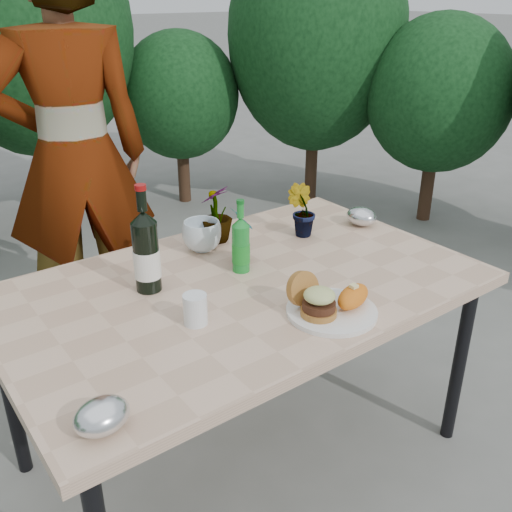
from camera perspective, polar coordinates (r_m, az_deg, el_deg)
ground at (r=2.38m, az=-1.21°, el=-18.85°), size 80.00×80.00×0.00m
patio_table at (r=1.96m, az=-1.39°, el=-4.16°), size 1.60×1.00×0.75m
shrub_hedge at (r=3.36m, az=-15.51°, el=16.08°), size 6.85×5.19×2.29m
dinner_plate at (r=1.77m, az=7.57°, el=-5.51°), size 0.28×0.28×0.01m
burger_stack at (r=1.72m, az=5.91°, el=-4.31°), size 0.11×0.16×0.11m
sweet_potato at (r=1.78m, az=9.68°, el=-4.02°), size 0.17×0.12×0.06m
grilled_veg at (r=1.83m, az=6.00°, el=-3.63°), size 0.08×0.05×0.03m
wine_bottle at (r=1.87m, az=-10.92°, el=0.32°), size 0.09×0.09×0.36m
sparkling_water at (r=1.98m, az=-1.52°, el=1.06°), size 0.06×0.06×0.26m
plastic_cup at (r=1.70m, az=-6.09°, el=-5.32°), size 0.07×0.07×0.09m
seedling_left at (r=2.04m, az=-1.49°, el=2.11°), size 0.12×0.13×0.21m
seedling_mid at (r=2.28m, az=4.56°, el=4.54°), size 0.13×0.14×0.21m
seedling_right at (r=2.22m, az=-3.99°, el=4.23°), size 0.16×0.16×0.22m
blue_bowl at (r=2.16m, az=-5.43°, el=2.03°), size 0.15×0.15×0.12m
foil_packet_left at (r=1.37m, az=-15.18°, el=-15.18°), size 0.14×0.12×0.08m
foil_packet_right at (r=2.44m, az=10.50°, el=3.92°), size 0.13×0.15×0.08m
person at (r=2.77m, az=-17.68°, el=9.32°), size 0.78×0.60×1.91m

